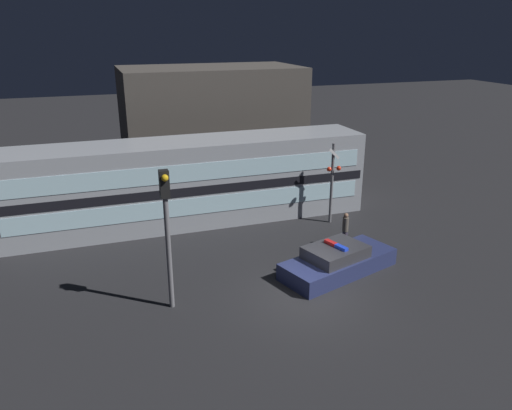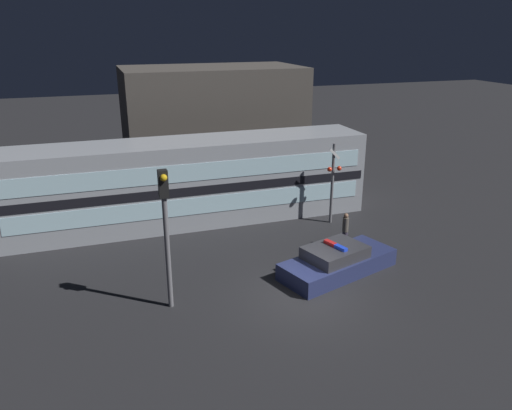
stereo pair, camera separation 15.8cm
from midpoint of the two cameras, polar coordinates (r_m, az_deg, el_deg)
name	(u,v)px [view 1 (the left image)]	position (r m, az deg, el deg)	size (l,w,h in m)	color
ground_plane	(304,298)	(18.11, 5.29, -10.55)	(120.00, 120.00, 0.00)	black
train	(189,182)	(24.32, -7.82, 2.63)	(17.39, 3.01, 4.04)	#999EA5
police_car	(338,261)	(19.81, 9.09, -6.38)	(5.09, 3.20, 1.26)	navy
pedestrian	(345,230)	(21.92, 9.95, -2.81)	(0.27, 0.27, 1.58)	#3F384C
crossing_signal_near	(332,180)	(24.12, 8.52, 2.86)	(0.73, 0.33, 3.95)	slate
traffic_light_corner	(167,224)	(16.45, -10.41, -2.14)	(0.30, 0.46, 4.88)	slate
building_left	(212,122)	(32.08, -5.23, 9.43)	(10.89, 6.04, 6.78)	#47423D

